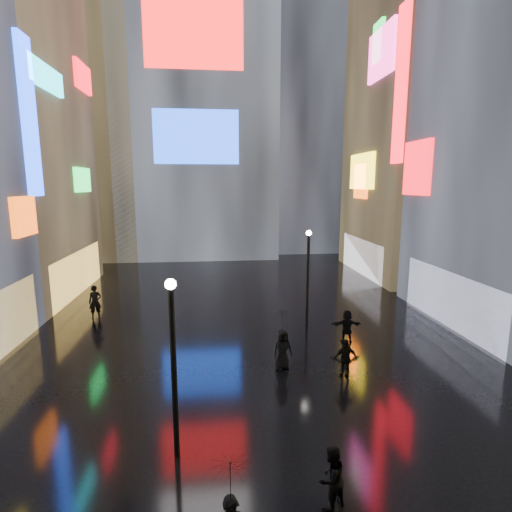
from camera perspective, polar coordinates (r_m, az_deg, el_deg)
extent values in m
plane|color=black|center=(23.80, -2.08, -8.46)|extent=(140.00, 140.00, 0.00)
cube|color=#E04B0B|center=(22.84, -30.24, 4.93)|extent=(0.25, 2.24, 1.94)
cube|color=blue|center=(24.56, -29.69, 16.84)|extent=(0.25, 1.40, 8.00)
cube|color=#FFC659|center=(30.66, -24.14, -2.19)|extent=(0.20, 10.00, 3.00)
cube|color=green|center=(31.70, -23.55, 9.93)|extent=(0.25, 3.00, 1.71)
cube|color=#16C1D5|center=(27.42, -27.90, 21.71)|extent=(0.25, 4.84, 1.37)
cube|color=red|center=(34.37, -23.51, 22.37)|extent=(0.25, 3.32, 1.94)
cube|color=white|center=(24.03, 26.05, -5.60)|extent=(0.20, 9.00, 3.00)
cube|color=red|center=(26.69, 22.05, 11.56)|extent=(0.25, 2.99, 3.26)
cube|color=red|center=(29.93, 20.03, 21.96)|extent=(0.25, 1.40, 10.00)
cube|color=black|center=(37.47, 23.29, 19.25)|extent=(10.00, 12.00, 28.00)
cube|color=white|center=(35.40, 14.92, -0.06)|extent=(0.20, 9.00, 3.00)
cube|color=yellow|center=(35.09, 14.89, 11.60)|extent=(0.25, 4.92, 2.91)
cube|color=#E02C89|center=(33.78, 17.50, 25.95)|extent=(0.25, 4.36, 3.46)
cube|color=#E04B0B|center=(35.18, 14.76, 10.27)|extent=(0.25, 2.63, 2.87)
cube|color=green|center=(34.66, 17.08, 27.14)|extent=(0.25, 1.69, 2.90)
cube|color=black|center=(48.39, -8.48, 26.20)|extent=(16.00, 14.00, 42.00)
cube|color=#FF1414|center=(41.61, -8.91, 28.89)|extent=(9.00, 0.20, 6.00)
cube|color=#194CFF|center=(39.65, -8.53, 16.48)|extent=(8.00, 0.20, 5.00)
cube|color=black|center=(50.50, 6.47, 20.90)|extent=(12.00, 12.00, 34.00)
cube|color=black|center=(46.50, -22.54, 16.14)|extent=(10.00, 10.00, 26.00)
cylinder|color=black|center=(11.60, -11.63, -16.26)|extent=(0.16, 0.16, 5.00)
sphere|color=white|center=(10.72, -12.12, -3.95)|extent=(0.30, 0.30, 0.30)
cylinder|color=black|center=(21.96, 7.40, -3.35)|extent=(0.16, 0.16, 5.00)
sphere|color=white|center=(21.51, 7.56, 3.27)|extent=(0.30, 0.30, 0.30)
imported|color=black|center=(10.94, 10.66, -28.70)|extent=(0.97, 0.90, 1.58)
imported|color=black|center=(16.79, 12.71, -14.08)|extent=(0.94, 0.41, 1.58)
imported|color=black|center=(17.12, 3.85, -13.16)|extent=(0.93, 0.73, 1.68)
imported|color=black|center=(20.21, 12.84, -9.74)|extent=(1.53, 0.56, 1.62)
imported|color=black|center=(24.80, -21.99, -6.11)|extent=(0.77, 0.58, 1.93)
imported|color=black|center=(8.54, -3.58, -29.26)|extent=(1.30, 1.30, 0.84)
imported|color=black|center=(16.65, 3.90, -9.13)|extent=(1.27, 1.26, 0.87)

